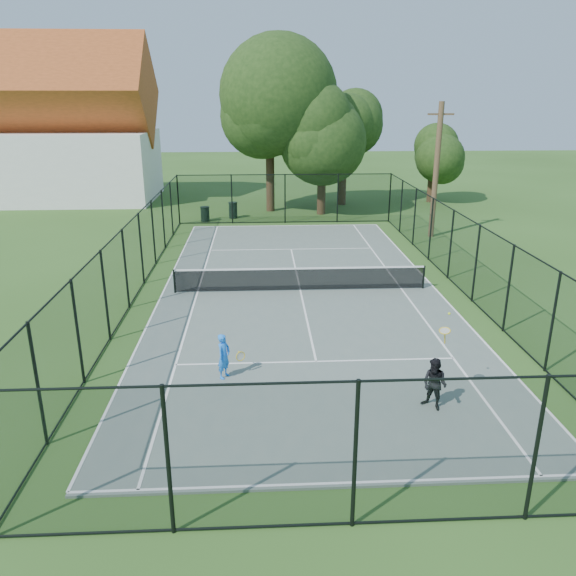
{
  "coord_description": "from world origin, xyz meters",
  "views": [
    {
      "loc": [
        -1.61,
        -21.26,
        7.47
      ],
      "look_at": [
        -0.65,
        -3.0,
        1.2
      ],
      "focal_mm": 35.0,
      "sensor_mm": 36.0,
      "label": 1
    }
  ],
  "objects_px": {
    "trash_bin_right": "(233,210)",
    "player_black": "(435,384)",
    "trash_bin_left": "(205,214)",
    "player_blue": "(224,356)",
    "utility_pole": "(436,170)",
    "tennis_net": "(300,278)"
  },
  "relations": [
    {
      "from": "player_black",
      "to": "utility_pole",
      "type": "bearing_deg",
      "value": 73.58
    },
    {
      "from": "trash_bin_right",
      "to": "utility_pole",
      "type": "bearing_deg",
      "value": -26.31
    },
    {
      "from": "trash_bin_left",
      "to": "utility_pole",
      "type": "distance_m",
      "value": 14.18
    },
    {
      "from": "trash_bin_right",
      "to": "tennis_net",
      "type": "bearing_deg",
      "value": -77.34
    },
    {
      "from": "tennis_net",
      "to": "player_blue",
      "type": "xyz_separation_m",
      "value": [
        -2.64,
        -7.22,
        0.12
      ]
    },
    {
      "from": "trash_bin_left",
      "to": "player_blue",
      "type": "xyz_separation_m",
      "value": [
        2.35,
        -20.9,
        0.23
      ]
    },
    {
      "from": "player_black",
      "to": "trash_bin_left",
      "type": "bearing_deg",
      "value": 108.52
    },
    {
      "from": "player_blue",
      "to": "player_black",
      "type": "relative_size",
      "value": 0.56
    },
    {
      "from": "tennis_net",
      "to": "trash_bin_left",
      "type": "distance_m",
      "value": 14.57
    },
    {
      "from": "utility_pole",
      "to": "player_black",
      "type": "relative_size",
      "value": 3.12
    },
    {
      "from": "trash_bin_right",
      "to": "player_blue",
      "type": "bearing_deg",
      "value": -88.33
    },
    {
      "from": "trash_bin_left",
      "to": "trash_bin_right",
      "type": "relative_size",
      "value": 0.89
    },
    {
      "from": "tennis_net",
      "to": "trash_bin_left",
      "type": "xyz_separation_m",
      "value": [
        -4.99,
        13.69,
        -0.11
      ]
    },
    {
      "from": "trash_bin_left",
      "to": "player_blue",
      "type": "bearing_deg",
      "value": -83.58
    },
    {
      "from": "trash_bin_left",
      "to": "player_black",
      "type": "bearing_deg",
      "value": -71.48
    },
    {
      "from": "trash_bin_right",
      "to": "utility_pole",
      "type": "xyz_separation_m",
      "value": [
        11.27,
        -5.57,
        3.15
      ]
    },
    {
      "from": "utility_pole",
      "to": "player_black",
      "type": "bearing_deg",
      "value": -106.42
    },
    {
      "from": "trash_bin_right",
      "to": "trash_bin_left",
      "type": "bearing_deg",
      "value": -152.69
    },
    {
      "from": "trash_bin_right",
      "to": "player_blue",
      "type": "distance_m",
      "value": 21.8
    },
    {
      "from": "player_black",
      "to": "trash_bin_right",
      "type": "bearing_deg",
      "value": 104.04
    },
    {
      "from": "tennis_net",
      "to": "trash_bin_right",
      "type": "bearing_deg",
      "value": 102.66
    },
    {
      "from": "trash_bin_right",
      "to": "player_black",
      "type": "height_order",
      "value": "player_black"
    }
  ]
}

